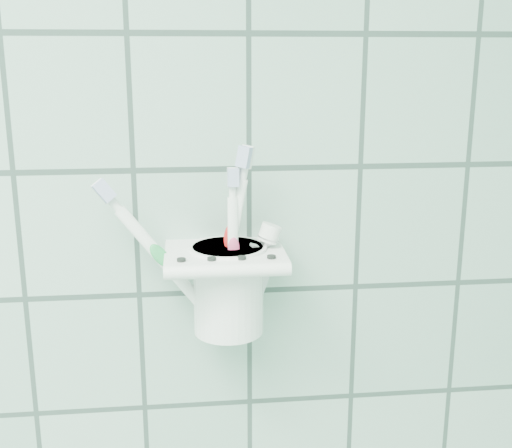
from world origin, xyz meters
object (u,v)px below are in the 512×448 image
at_px(holder_bracket, 225,258).
at_px(toothbrush_blue, 233,252).
at_px(toothbrush_orange, 215,237).
at_px(toothpaste_tube, 237,266).
at_px(cup, 228,286).
at_px(toothbrush_pink, 219,236).

bearing_deg(holder_bracket, toothbrush_blue, -63.65).
height_order(toothbrush_orange, toothpaste_tube, toothbrush_orange).
bearing_deg(cup, holder_bracket, -132.44).
xyz_separation_m(cup, toothbrush_blue, (0.00, -0.02, 0.05)).
bearing_deg(toothpaste_tube, toothbrush_pink, 174.73).
height_order(toothbrush_blue, toothpaste_tube, toothbrush_blue).
height_order(holder_bracket, cup, same).
height_order(cup, toothpaste_tube, toothpaste_tube).
xyz_separation_m(toothbrush_blue, toothbrush_orange, (-0.02, 0.02, 0.01)).
relative_size(holder_bracket, toothbrush_pink, 0.66).
distance_m(toothbrush_orange, toothpaste_tube, 0.04).
relative_size(toothbrush_pink, toothbrush_orange, 0.97).
xyz_separation_m(holder_bracket, cup, (0.00, 0.00, -0.04)).
height_order(toothbrush_blue, toothbrush_orange, toothbrush_orange).
height_order(cup, toothbrush_blue, toothbrush_blue).
xyz_separation_m(toothbrush_pink, toothbrush_orange, (-0.00, 0.01, -0.00)).
bearing_deg(toothbrush_pink, cup, 8.75).
relative_size(cup, toothbrush_pink, 0.51).
distance_m(toothbrush_blue, toothpaste_tube, 0.03).
bearing_deg(toothbrush_blue, holder_bracket, 112.63).
height_order(cup, toothbrush_orange, toothbrush_orange).
relative_size(toothbrush_blue, toothpaste_tube, 1.38).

